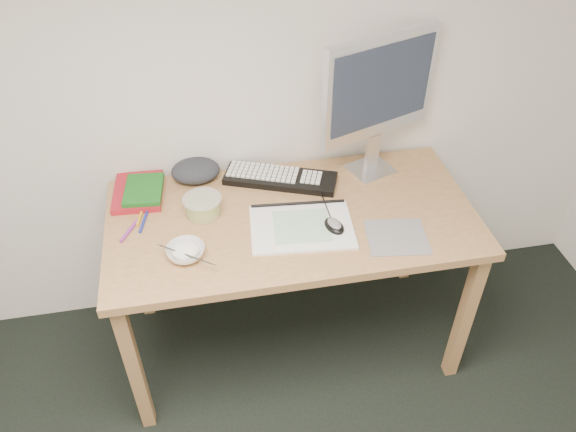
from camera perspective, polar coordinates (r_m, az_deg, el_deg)
name	(u,v)px	position (r m, az deg, el deg)	size (l,w,h in m)	color
desk	(292,231)	(2.19, 0.43, -1.59)	(1.40, 0.70, 0.75)	tan
mousepad	(397,237)	(2.08, 10.99, -2.09)	(0.22, 0.20, 0.00)	slate
sketchpad	(302,227)	(2.08, 1.40, -1.13)	(0.38, 0.27, 0.01)	white
keyboard	(280,178)	(2.30, -0.78, 3.84)	(0.46, 0.14, 0.03)	black
monitor	(379,90)	(2.21, 9.26, 12.48)	(0.49, 0.21, 0.59)	silver
mouse	(334,224)	(2.06, 4.73, -0.79)	(0.06, 0.10, 0.03)	black
rice_bowl	(186,252)	(1.99, -10.35, -3.64)	(0.13, 0.13, 0.04)	white
chopsticks	(186,255)	(1.94, -10.31, -3.90)	(0.02, 0.02, 0.23)	#B1B1B3
fruit_tub	(203,206)	(2.15, -8.65, 1.03)	(0.15, 0.15, 0.07)	gold
book_red	(138,192)	(2.31, -14.99, 2.39)	(0.19, 0.25, 0.02)	maroon
book_green	(144,190)	(2.28, -14.45, 2.61)	(0.14, 0.20, 0.02)	#165B18
cloth_lump	(196,171)	(2.34, -9.37, 4.57)	(0.17, 0.14, 0.07)	#2A2D33
pencil_pink	(278,213)	(2.14, -1.02, 0.26)	(0.01, 0.01, 0.19)	#CC667E
pencil_tan	(295,213)	(2.14, 0.74, 0.31)	(0.01, 0.01, 0.20)	#AA7E5A
pencil_black	(315,206)	(2.18, 2.73, 1.00)	(0.01, 0.01, 0.16)	black
marker_blue	(144,221)	(2.17, -14.45, -0.54)	(0.01, 0.01, 0.12)	navy
marker_orange	(141,214)	(2.20, -14.73, 0.16)	(0.01, 0.01, 0.13)	orange
marker_purple	(129,231)	(2.14, -15.82, -1.43)	(0.01, 0.01, 0.13)	purple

